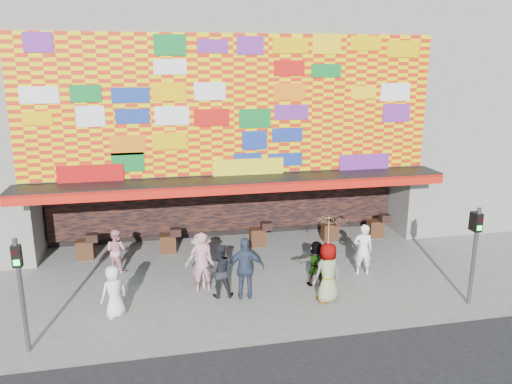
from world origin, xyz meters
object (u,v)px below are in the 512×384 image
Objects in this scene: ped_a at (114,292)px; ped_d at (202,261)px; ped_c at (220,271)px; ped_e at (246,268)px; signal_left at (20,283)px; ped_h at (363,249)px; ped_g at (328,273)px; ped_f at (316,263)px; parasol at (329,232)px; signal_right at (475,245)px; ped_i at (116,250)px; ped_b at (202,262)px.

ped_d is (2.62, 1.39, 0.14)m from ped_a.
ped_c is 0.87× the size of ped_e.
signal_left is 5.61m from ped_c.
ped_g is at bearing 56.06° from ped_h.
ped_d reaches higher than ped_h.
ped_c is 0.94× the size of ped_d.
ped_a reaches higher than ped_f.
parasol is at bearing 146.86° from ped_a.
signal_left is at bearing 180.00° from signal_right.
ped_g reaches higher than ped_a.
ped_a is 0.79× the size of ped_e.
ped_d is 5.46m from ped_h.
ped_i is (1.91, 4.65, -1.10)m from signal_left.
ped_d is (-7.74, 2.77, -0.95)m from signal_right.
ped_h is (4.98, 0.66, 0.04)m from ped_c.
signal_left reaches higher than ped_g.
parasol is at bearing 156.75° from ped_b.
ped_f is (3.65, -0.34, -0.23)m from ped_b.
ped_b is at bearing 161.94° from signal_right.
ped_c is (0.49, -0.51, -0.12)m from ped_b.
ped_b reaches higher than ped_f.
signal_left is 1.96× the size of ped_a.
signal_right reaches higher than parasol.
ped_f is 0.77× the size of parasol.
ped_c is at bearing 162.56° from parasol.
signal_left is at bearing -172.87° from parasol.
ped_d is (0.01, 0.24, -0.06)m from ped_b.
ped_b reaches higher than ped_h.
ped_e is at bearing 27.12° from ped_h.
signal_right is at bearing 174.77° from ped_e.
parasol reaches higher than ped_e.
ped_g reaches higher than ped_d.
ped_g is 1.27m from parasol.
parasol is (-1.86, -1.64, 1.31)m from ped_h.
ped_g is at bearing 7.13° from signal_left.
parasol is at bearing 73.59° from ped_g.
signal_left reaches higher than ped_c.
signal_left reaches higher than ped_h.
ped_e is 4.34m from ped_h.
ped_h reaches higher than ped_i.
ped_f is at bearing -159.62° from ped_e.
ped_h is 2.80m from parasol.
signal_left is at bearing 26.08° from ped_e.
ped_d is at bearing 177.99° from ped_a.
ped_b is at bearing 113.83° from ped_d.
ped_i is at bearing -46.01° from ped_g.
ped_c is 3.28m from ped_g.
ped_e reaches higher than ped_g.
ped_d is at bearing 179.60° from ped_i.
ped_b reaches higher than ped_i.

